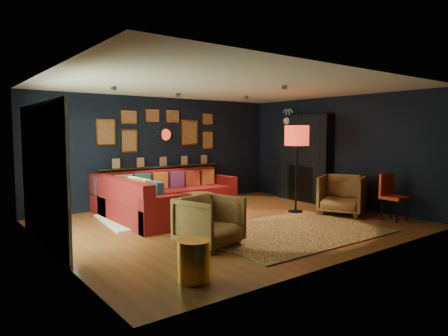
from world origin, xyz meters
TOP-DOWN VIEW (x-y plane):
  - floor at (0.00, 0.00)m, footprint 6.50×6.50m
  - room_walls at (0.00, 0.00)m, footprint 6.50×6.50m
  - sectional at (-0.61, 1.81)m, footprint 3.41×2.69m
  - ledge at (0.00, 2.68)m, footprint 3.20×0.12m
  - gallery_wall at (-0.01, 2.72)m, footprint 3.15×0.04m
  - sunburst_mirror at (0.10, 2.72)m, footprint 0.47×0.16m
  - fireplace at (3.09, 0.90)m, footprint 0.31×1.60m
  - deer_head at (3.14, 1.40)m, footprint 0.50×0.28m
  - sliding_door at (-3.22, 0.60)m, footprint 0.06×2.80m
  - ceiling_spots at (-0.00, 0.80)m, footprint 3.30×2.50m
  - shag_rug at (-0.80, 1.30)m, footprint 2.50×1.92m
  - leopard_rug at (0.42, -1.16)m, footprint 3.23×2.33m
  - coffee_table at (0.14, 1.39)m, footprint 0.90×0.79m
  - pouf at (-1.08, 0.20)m, footprint 0.48×0.48m
  - armchair_left at (-1.22, -1.03)m, footprint 0.99×0.95m
  - armchair_right at (2.45, -0.74)m, footprint 1.15×1.17m
  - gold_stool at (-2.20, -2.11)m, footprint 0.39×0.39m
  - orange_chair at (2.75, -1.69)m, footprint 0.46×0.46m
  - floor_lamp at (1.77, -0.05)m, footprint 0.52×0.52m
  - dog at (-0.54, -0.36)m, footprint 1.18×0.71m

SIDE VIEW (x-z plane):
  - floor at x=0.00m, z-range 0.00..0.00m
  - leopard_rug at x=0.42m, z-range 0.00..0.02m
  - shag_rug at x=-0.80m, z-range 0.00..0.03m
  - pouf at x=-1.08m, z-range 0.03..0.35m
  - dog at x=-0.54m, z-range 0.02..0.37m
  - gold_stool at x=-2.20m, z-range 0.00..0.49m
  - sectional at x=-0.61m, z-range -0.11..0.75m
  - coffee_table at x=0.14m, z-range 0.14..0.52m
  - armchair_left at x=-1.22m, z-range 0.00..0.85m
  - armchair_right at x=2.45m, z-range 0.00..0.92m
  - orange_chair at x=2.75m, z-range 0.08..1.01m
  - ledge at x=0.00m, z-range 0.90..0.94m
  - fireplace at x=3.09m, z-range -0.08..2.12m
  - sliding_door at x=-3.22m, z-range 0.00..2.20m
  - room_walls at x=0.00m, z-range -1.66..4.84m
  - floor_lamp at x=1.77m, z-range 0.66..2.56m
  - sunburst_mirror at x=0.10m, z-range 1.46..1.93m
  - gallery_wall at x=-0.01m, z-range 1.30..2.32m
  - deer_head at x=3.14m, z-range 1.83..2.28m
  - ceiling_spots at x=0.00m, z-range 2.53..2.59m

